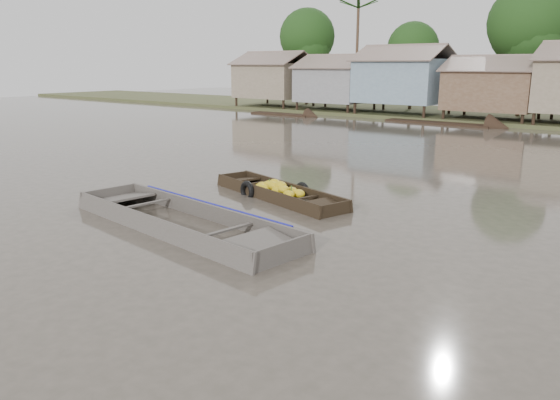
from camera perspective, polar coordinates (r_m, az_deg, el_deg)
The scene contains 3 objects.
ground at distance 13.10m, azimuth -3.39°, elevation -3.45°, with size 120.00×120.00×0.00m, color #453F34.
banana_boat at distance 16.56m, azimuth -0.36°, elevation 0.79°, with size 5.41×2.60×0.72m.
viewer_boat at distance 13.73m, azimuth -10.19°, elevation -2.60°, with size 7.40×2.67×0.58m.
Camera 1 is at (8.36, -9.30, 3.93)m, focal length 35.00 mm.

